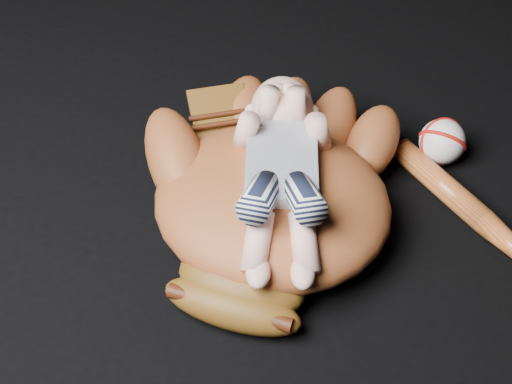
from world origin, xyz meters
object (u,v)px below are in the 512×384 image
newborn_baby (282,174)px  baseball (442,142)px  baseball_glove (272,195)px  baseball_bat (496,232)px

newborn_baby → baseball: size_ratio=4.78×
newborn_baby → baseball: bearing=33.2°
baseball_glove → baseball: 0.34m
baseball_bat → baseball: baseball is taller
baseball_glove → baseball: size_ratio=6.57×
newborn_baby → baseball_bat: size_ratio=0.85×
baseball_bat → baseball: (-0.06, 0.19, 0.02)m
newborn_baby → baseball: 0.35m
baseball_bat → newborn_baby: bearing=179.7°
baseball → baseball_bat: bearing=-71.1°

